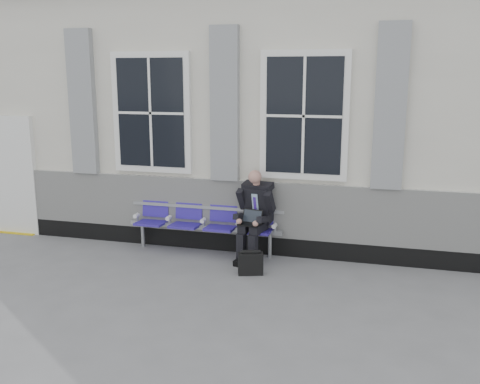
% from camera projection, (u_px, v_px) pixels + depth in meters
% --- Properties ---
extents(ground, '(70.00, 70.00, 0.00)m').
position_uv_depth(ground, '(259.00, 289.00, 7.29)').
color(ground, slate).
rests_on(ground, ground).
extents(station_building, '(14.40, 4.40, 4.49)m').
position_uv_depth(station_building, '(300.00, 109.00, 10.08)').
color(station_building, silver).
rests_on(station_building, ground).
extents(bench, '(2.60, 0.47, 0.91)m').
position_uv_depth(bench, '(204.00, 219.00, 8.72)').
color(bench, '#9EA0A3').
rests_on(bench, ground).
extents(businessman, '(0.61, 0.82, 1.43)m').
position_uv_depth(businessman, '(255.00, 212.00, 8.33)').
color(businessman, black).
rests_on(businessman, ground).
extents(briefcase, '(0.39, 0.26, 0.37)m').
position_uv_depth(briefcase, '(251.00, 263.00, 7.80)').
color(briefcase, black).
rests_on(briefcase, ground).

